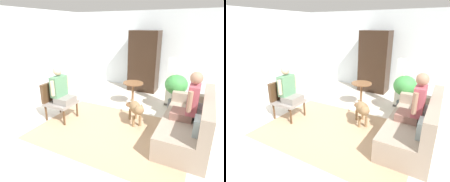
# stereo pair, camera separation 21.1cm
# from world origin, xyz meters

# --- Properties ---
(ground_plane) EXTENTS (7.42, 7.42, 0.00)m
(ground_plane) POSITION_xyz_m (0.00, 0.00, 0.00)
(ground_plane) COLOR beige
(back_wall) EXTENTS (6.79, 0.12, 2.54)m
(back_wall) POSITION_xyz_m (0.00, 3.13, 1.27)
(back_wall) COLOR silver
(back_wall) RESTS_ON ground
(left_wall) EXTENTS (0.12, 6.74, 2.54)m
(left_wall) POSITION_xyz_m (-3.15, 0.30, 1.27)
(left_wall) COLOR silver
(left_wall) RESTS_ON ground
(area_rug) EXTENTS (3.07, 2.14, 0.01)m
(area_rug) POSITION_xyz_m (-0.01, -0.14, 0.00)
(area_rug) COLOR tan
(area_rug) RESTS_ON ground
(couch) EXTENTS (0.84, 1.89, 0.90)m
(couch) POSITION_xyz_m (1.42, 0.30, 0.32)
(couch) COLOR gray
(couch) RESTS_ON ground
(armchair) EXTENTS (0.63, 0.58, 0.86)m
(armchair) POSITION_xyz_m (-1.44, -0.15, 0.49)
(armchair) COLOR #4C331E
(armchair) RESTS_ON ground
(person_on_couch) EXTENTS (0.47, 0.54, 0.91)m
(person_on_couch) POSITION_xyz_m (1.38, 0.27, 0.79)
(person_on_couch) COLOR #865B50
(person_on_armchair) EXTENTS (0.43, 0.56, 0.82)m
(person_on_armchair) POSITION_xyz_m (-1.29, -0.15, 0.75)
(person_on_armchair) COLOR gray
(round_end_table) EXTENTS (0.53, 0.53, 0.65)m
(round_end_table) POSITION_xyz_m (-0.12, 1.32, 0.41)
(round_end_table) COLOR brown
(round_end_table) RESTS_ON ground
(dog) EXTENTS (0.53, 0.70, 0.58)m
(dog) POSITION_xyz_m (0.32, 0.38, 0.37)
(dog) COLOR olive
(dog) RESTS_ON ground
(potted_plant) EXTENTS (0.54, 0.54, 0.96)m
(potted_plant) POSITION_xyz_m (0.95, 1.45, 0.62)
(potted_plant) COLOR #4C5156
(potted_plant) RESTS_ON ground
(column_lamp) EXTENTS (0.20, 0.20, 1.29)m
(column_lamp) POSITION_xyz_m (0.75, 1.81, 0.64)
(column_lamp) COLOR #4C4742
(column_lamp) RESTS_ON ground
(armoire_cabinet) EXTENTS (0.92, 0.56, 1.94)m
(armoire_cabinet) POSITION_xyz_m (-0.30, 2.72, 0.97)
(armoire_cabinet) COLOR black
(armoire_cabinet) RESTS_ON ground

